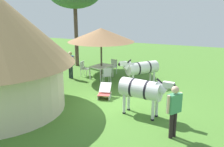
# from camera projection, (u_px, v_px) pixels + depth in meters

# --- Properties ---
(ground_plane) EXTENTS (36.00, 36.00, 0.00)m
(ground_plane) POSITION_uv_depth(u_px,v_px,m) (120.00, 105.00, 10.58)
(ground_plane) COLOR #497B2D
(shade_umbrella) EXTENTS (3.77, 3.77, 2.91)m
(shade_umbrella) POSITION_uv_depth(u_px,v_px,m) (101.00, 35.00, 13.86)
(shade_umbrella) COLOR brown
(shade_umbrella) RESTS_ON ground_plane
(patio_dining_table) EXTENTS (1.44, 1.17, 0.74)m
(patio_dining_table) POSITION_uv_depth(u_px,v_px,m) (101.00, 67.00, 14.35)
(patio_dining_table) COLOR white
(patio_dining_table) RESTS_ON ground_plane
(patio_chair_west_end) EXTENTS (0.45, 0.43, 0.90)m
(patio_chair_west_end) POSITION_uv_depth(u_px,v_px,m) (84.00, 68.00, 14.80)
(patio_chair_west_end) COLOR white
(patio_chair_west_end) RESTS_ON ground_plane
(patio_chair_near_lawn) EXTENTS (0.60, 0.61, 0.90)m
(patio_chair_near_lawn) POSITION_uv_depth(u_px,v_px,m) (107.00, 75.00, 13.31)
(patio_chair_near_lawn) COLOR silver
(patio_chair_near_lawn) RESTS_ON ground_plane
(patio_chair_east_end) EXTENTS (0.51, 0.52, 0.90)m
(patio_chair_east_end) POSITION_uv_depth(u_px,v_px,m) (113.00, 66.00, 15.30)
(patio_chair_east_end) COLOR silver
(patio_chair_east_end) RESTS_ON ground_plane
(guest_beside_umbrella) EXTENTS (0.23, 0.57, 1.58)m
(guest_beside_umbrella) POSITION_uv_depth(u_px,v_px,m) (70.00, 62.00, 14.22)
(guest_beside_umbrella) COLOR black
(guest_beside_umbrella) RESTS_ON ground_plane
(standing_watcher) EXTENTS (0.53, 0.44, 1.73)m
(standing_watcher) POSITION_uv_depth(u_px,v_px,m) (174.00, 107.00, 7.70)
(standing_watcher) COLOR black
(standing_watcher) RESTS_ON ground_plane
(striped_lounge_chair) EXTENTS (0.92, 0.72, 0.62)m
(striped_lounge_chair) POSITION_uv_depth(u_px,v_px,m) (105.00, 93.00, 11.33)
(striped_lounge_chair) COLOR #D54C4A
(striped_lounge_chair) RESTS_ON ground_plane
(zebra_nearest_camera) EXTENTS (0.91, 2.25, 1.59)m
(zebra_nearest_camera) POSITION_uv_depth(u_px,v_px,m) (142.00, 90.00, 9.30)
(zebra_nearest_camera) COLOR silver
(zebra_nearest_camera) RESTS_ON ground_plane
(zebra_by_umbrella) EXTENTS (1.89, 1.74, 1.54)m
(zebra_by_umbrella) POSITION_uv_depth(u_px,v_px,m) (141.00, 68.00, 12.66)
(zebra_by_umbrella) COLOR silver
(zebra_by_umbrella) RESTS_ON ground_plane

